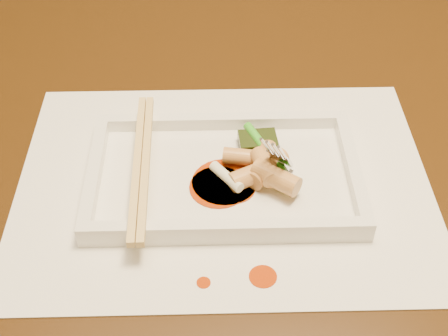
{
  "coord_description": "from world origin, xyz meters",
  "views": [
    {
      "loc": [
        -0.05,
        -0.59,
        1.18
      ],
      "look_at": [
        -0.04,
        -0.16,
        0.77
      ],
      "focal_mm": 50.0,
      "sensor_mm": 36.0,
      "label": 1
    }
  ],
  "objects_px": {
    "chopstick_a": "(137,164)",
    "plate_base": "(224,178)",
    "table": "(249,148)",
    "placemat": "(224,182)",
    "fork": "(301,102)"
  },
  "relations": [
    {
      "from": "plate_base",
      "to": "fork",
      "type": "bearing_deg",
      "value": 14.42
    },
    {
      "from": "table",
      "to": "fork",
      "type": "height_order",
      "value": "fork"
    },
    {
      "from": "table",
      "to": "chopstick_a",
      "type": "bearing_deg",
      "value": -125.95
    },
    {
      "from": "chopstick_a",
      "to": "plate_base",
      "type": "bearing_deg",
      "value": 0.0
    },
    {
      "from": "table",
      "to": "chopstick_a",
      "type": "relative_size",
      "value": 7.06
    },
    {
      "from": "plate_base",
      "to": "chopstick_a",
      "type": "xyz_separation_m",
      "value": [
        -0.08,
        0.0,
        0.02
      ]
    },
    {
      "from": "table",
      "to": "fork",
      "type": "relative_size",
      "value": 10.0
    },
    {
      "from": "placemat",
      "to": "chopstick_a",
      "type": "xyz_separation_m",
      "value": [
        -0.08,
        0.0,
        0.03
      ]
    },
    {
      "from": "placemat",
      "to": "fork",
      "type": "distance_m",
      "value": 0.11
    },
    {
      "from": "chopstick_a",
      "to": "fork",
      "type": "bearing_deg",
      "value": 6.75
    },
    {
      "from": "placemat",
      "to": "plate_base",
      "type": "distance_m",
      "value": 0.0
    },
    {
      "from": "fork",
      "to": "plate_base",
      "type": "bearing_deg",
      "value": -165.58
    },
    {
      "from": "table",
      "to": "placemat",
      "type": "relative_size",
      "value": 3.5
    },
    {
      "from": "placemat",
      "to": "fork",
      "type": "height_order",
      "value": "fork"
    },
    {
      "from": "placemat",
      "to": "chopstick_a",
      "type": "height_order",
      "value": "chopstick_a"
    }
  ]
}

